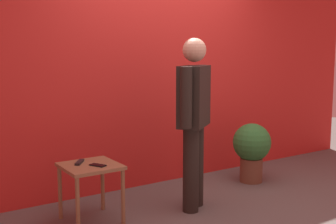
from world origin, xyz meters
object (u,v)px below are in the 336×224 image
at_px(tv_remote, 80,162).
at_px(potted_plant, 252,147).
at_px(side_table, 91,174).
at_px(cell_phone, 98,165).
at_px(standing_person, 194,115).

distance_m(tv_remote, potted_plant, 2.10).
bearing_deg(side_table, tv_remote, 123.32).
relative_size(cell_phone, tv_remote, 0.85).
relative_size(standing_person, side_table, 3.13).
bearing_deg(tv_remote, standing_person, 19.27).
distance_m(standing_person, tv_remote, 1.14).
bearing_deg(cell_phone, side_table, 89.13).
relative_size(standing_person, potted_plant, 2.38).
relative_size(side_table, tv_remote, 3.07).
relative_size(tv_remote, potted_plant, 0.25).
relative_size(cell_phone, potted_plant, 0.21).
bearing_deg(standing_person, side_table, 166.17).
height_order(standing_person, potted_plant, standing_person).
xyz_separation_m(side_table, cell_phone, (0.04, -0.08, 0.09)).
distance_m(side_table, potted_plant, 2.04).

